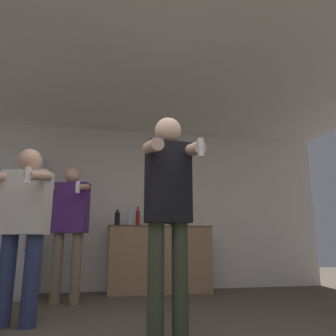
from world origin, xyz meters
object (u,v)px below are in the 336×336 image
object	(u,v)px
person_man_side	(24,221)
person_spectator_back	(69,221)
refrigerator	(16,227)
bottle_short_whiskey	(130,218)
bottle_clear_vodka	(138,218)
bottle_tall_gin	(158,220)
bottle_green_wine	(117,218)
bottle_amber_bourbon	(171,217)
person_woman_foreground	(168,202)

from	to	relation	value
person_man_side	person_spectator_back	size ratio (longest dim) A/B	0.96
refrigerator	person_spectator_back	xyz separation A→B (m)	(0.78, -0.66, 0.05)
person_spectator_back	bottle_short_whiskey	bearing A→B (deg)	39.15
bottle_clear_vodka	bottle_tall_gin	bearing A→B (deg)	0.00
bottle_tall_gin	bottle_green_wine	bearing A→B (deg)	180.00
bottle_amber_bourbon	bottle_tall_gin	bearing A→B (deg)	180.00
person_woman_foreground	person_spectator_back	distance (m)	1.96
bottle_amber_bourbon	bottle_clear_vodka	bearing A→B (deg)	180.00
bottle_green_wine	person_man_side	bearing A→B (deg)	-118.59
bottle_clear_vodka	person_spectator_back	xyz separation A→B (m)	(-0.93, -0.66, -0.10)
bottle_clear_vodka	bottle_tall_gin	world-z (taller)	bottle_clear_vodka
bottle_green_wine	bottle_tall_gin	size ratio (longest dim) A/B	1.07
person_woman_foreground	person_spectator_back	bearing A→B (deg)	117.77
bottle_short_whiskey	refrigerator	bearing A→B (deg)	179.98
refrigerator	bottle_tall_gin	distance (m)	2.01
bottle_clear_vodka	bottle_amber_bourbon	xyz separation A→B (m)	(0.52, 0.00, 0.01)
refrigerator	bottle_clear_vodka	size ratio (longest dim) A/B	6.47
bottle_green_wine	bottle_clear_vodka	distance (m)	0.30
person_man_side	bottle_amber_bourbon	bearing A→B (deg)	44.27
bottle_clear_vodka	bottle_green_wine	bearing A→B (deg)	180.00
bottle_amber_bourbon	refrigerator	bearing A→B (deg)	179.99
person_spectator_back	refrigerator	bearing A→B (deg)	139.72
bottle_green_wine	bottle_amber_bourbon	bearing A→B (deg)	0.00
bottle_green_wine	person_woman_foreground	world-z (taller)	person_woman_foreground
refrigerator	bottle_clear_vodka	distance (m)	1.71
person_woman_foreground	person_man_side	world-z (taller)	person_woman_foreground
person_spectator_back	bottle_clear_vodka	bearing A→B (deg)	35.44
bottle_short_whiskey	bottle_green_wine	bearing A→B (deg)	180.00
bottle_short_whiskey	person_woman_foreground	distance (m)	2.40
bottle_amber_bourbon	person_spectator_back	distance (m)	1.59
bottle_amber_bourbon	person_woman_foreground	xyz separation A→B (m)	(-0.53, -2.40, -0.07)
bottle_green_wine	bottle_clear_vodka	xyz separation A→B (m)	(0.30, 0.00, 0.01)
bottle_clear_vodka	bottle_amber_bourbon	size ratio (longest dim) A/B	0.83
bottle_amber_bourbon	bottle_short_whiskey	bearing A→B (deg)	180.00
person_woman_foreground	person_man_side	bearing A→B (deg)	150.39
bottle_green_wine	person_spectator_back	distance (m)	0.91
refrigerator	bottle_green_wine	world-z (taller)	refrigerator
person_woman_foreground	person_spectator_back	size ratio (longest dim) A/B	1.05
refrigerator	bottle_green_wine	size ratio (longest dim) A/B	7.12
bottle_green_wine	bottle_tall_gin	world-z (taller)	bottle_green_wine
person_man_side	person_woman_foreground	bearing A→B (deg)	-29.61
bottle_short_whiskey	person_woman_foreground	size ratio (longest dim) A/B	0.17
bottle_green_wine	bottle_clear_vodka	bearing A→B (deg)	0.00
bottle_short_whiskey	bottle_amber_bourbon	distance (m)	0.63
bottle_tall_gin	person_woman_foreground	xyz separation A→B (m)	(-0.31, -2.40, -0.02)
bottle_tall_gin	person_woman_foreground	size ratio (longest dim) A/B	0.14
refrigerator	person_woman_foreground	distance (m)	2.94
bottle_clear_vodka	bottle_amber_bourbon	bearing A→B (deg)	0.00
refrigerator	bottle_tall_gin	bearing A→B (deg)	-0.02
bottle_clear_vodka	bottle_tall_gin	size ratio (longest dim) A/B	1.18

